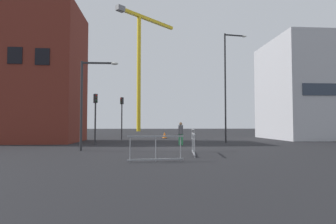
{
  "coord_description": "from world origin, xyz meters",
  "views": [
    {
      "loc": [
        -1.63,
        -18.67,
        1.54
      ],
      "look_at": [
        0.0,
        3.83,
        2.56
      ],
      "focal_mm": 29.4,
      "sensor_mm": 36.0,
      "label": 1
    }
  ],
  "objects_px": {
    "traffic_light_near": "(122,111)",
    "pedestrian_walking": "(181,132)",
    "streetlamp_tall": "(228,79)",
    "construction_crane": "(140,55)",
    "traffic_light_median": "(95,110)",
    "traffic_cone_striped": "(165,135)",
    "streetlamp_short": "(88,95)"
  },
  "relations": [
    {
      "from": "traffic_light_median",
      "to": "traffic_cone_striped",
      "type": "bearing_deg",
      "value": 56.08
    },
    {
      "from": "traffic_light_near",
      "to": "traffic_cone_striped",
      "type": "xyz_separation_m",
      "value": [
        4.49,
        2.36,
        -2.54
      ]
    },
    {
      "from": "traffic_cone_striped",
      "to": "traffic_light_median",
      "type": "bearing_deg",
      "value": -123.92
    },
    {
      "from": "streetlamp_tall",
      "to": "traffic_light_near",
      "type": "bearing_deg",
      "value": 151.64
    },
    {
      "from": "traffic_light_median",
      "to": "streetlamp_short",
      "type": "bearing_deg",
      "value": -84.19
    },
    {
      "from": "construction_crane",
      "to": "streetlamp_short",
      "type": "xyz_separation_m",
      "value": [
        -1.67,
        -45.81,
        -14.15
      ]
    },
    {
      "from": "pedestrian_walking",
      "to": "traffic_cone_striped",
      "type": "distance_m",
      "value": 10.2
    },
    {
      "from": "traffic_light_near",
      "to": "traffic_light_median",
      "type": "xyz_separation_m",
      "value": [
        -1.42,
        -6.43,
        -0.23
      ]
    },
    {
      "from": "streetlamp_tall",
      "to": "traffic_cone_striped",
      "type": "relative_size",
      "value": 13.57
    },
    {
      "from": "traffic_light_median",
      "to": "construction_crane",
      "type": "bearing_deg",
      "value": 86.89
    },
    {
      "from": "traffic_light_near",
      "to": "pedestrian_walking",
      "type": "height_order",
      "value": "traffic_light_near"
    },
    {
      "from": "traffic_light_median",
      "to": "pedestrian_walking",
      "type": "bearing_deg",
      "value": -11.86
    },
    {
      "from": "streetlamp_tall",
      "to": "traffic_light_median",
      "type": "distance_m",
      "value": 11.3
    },
    {
      "from": "streetlamp_tall",
      "to": "traffic_light_near",
      "type": "height_order",
      "value": "streetlamp_tall"
    },
    {
      "from": "pedestrian_walking",
      "to": "streetlamp_tall",
      "type": "bearing_deg",
      "value": 31.62
    },
    {
      "from": "construction_crane",
      "to": "streetlamp_short",
      "type": "relative_size",
      "value": 5.09
    },
    {
      "from": "streetlamp_tall",
      "to": "streetlamp_short",
      "type": "height_order",
      "value": "streetlamp_tall"
    },
    {
      "from": "streetlamp_tall",
      "to": "construction_crane",
      "type": "bearing_deg",
      "value": 102.45
    },
    {
      "from": "streetlamp_tall",
      "to": "traffic_light_median",
      "type": "height_order",
      "value": "streetlamp_tall"
    },
    {
      "from": "streetlamp_short",
      "to": "construction_crane",
      "type": "bearing_deg",
      "value": 87.91
    },
    {
      "from": "traffic_light_median",
      "to": "pedestrian_walking",
      "type": "height_order",
      "value": "traffic_light_median"
    },
    {
      "from": "traffic_light_near",
      "to": "traffic_light_median",
      "type": "relative_size",
      "value": 1.1
    },
    {
      "from": "streetlamp_tall",
      "to": "traffic_light_median",
      "type": "relative_size",
      "value": 2.4
    },
    {
      "from": "traffic_light_near",
      "to": "streetlamp_short",
      "type": "bearing_deg",
      "value": -94.35
    },
    {
      "from": "pedestrian_walking",
      "to": "construction_crane",
      "type": "bearing_deg",
      "value": 95.85
    },
    {
      "from": "construction_crane",
      "to": "traffic_light_near",
      "type": "distance_m",
      "value": 37.14
    },
    {
      "from": "construction_crane",
      "to": "traffic_cone_striped",
      "type": "height_order",
      "value": "construction_crane"
    },
    {
      "from": "traffic_light_median",
      "to": "traffic_cone_striped",
      "type": "distance_m",
      "value": 10.84
    },
    {
      "from": "streetlamp_tall",
      "to": "streetlamp_short",
      "type": "bearing_deg",
      "value": -147.62
    },
    {
      "from": "construction_crane",
      "to": "streetlamp_tall",
      "type": "relative_size",
      "value": 2.87
    },
    {
      "from": "construction_crane",
      "to": "traffic_light_median",
      "type": "height_order",
      "value": "construction_crane"
    },
    {
      "from": "construction_crane",
      "to": "traffic_light_median",
      "type": "relative_size",
      "value": 6.88
    }
  ]
}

